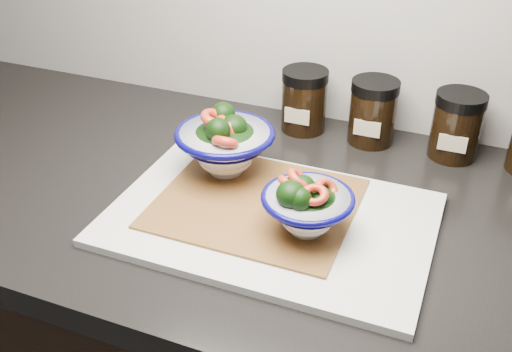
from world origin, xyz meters
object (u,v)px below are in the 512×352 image
at_px(spice_jar_a, 304,100).
at_px(spice_jar_b, 373,112).
at_px(spice_jar_c, 457,126).
at_px(bowl_left, 225,144).
at_px(cutting_board, 270,219).
at_px(bowl_right, 306,206).

relative_size(spice_jar_a, spice_jar_b, 1.00).
bearing_deg(spice_jar_c, spice_jar_a, 180.00).
bearing_deg(bowl_left, spice_jar_a, 74.27).
height_order(cutting_board, bowl_left, bowl_left).
distance_m(bowl_right, spice_jar_c, 0.35).
relative_size(cutting_board, spice_jar_b, 3.98).
distance_m(cutting_board, spice_jar_a, 0.30).
height_order(bowl_right, spice_jar_c, same).
bearing_deg(spice_jar_a, spice_jar_b, 0.00).
distance_m(cutting_board, spice_jar_b, 0.31).
bearing_deg(spice_jar_a, bowl_left, -105.73).
xyz_separation_m(bowl_left, spice_jar_b, (0.18, 0.21, -0.01)).
distance_m(bowl_right, spice_jar_a, 0.33).
height_order(bowl_right, spice_jar_b, same).
bearing_deg(bowl_right, cutting_board, 161.48).
bearing_deg(spice_jar_c, bowl_left, -146.85).
xyz_separation_m(spice_jar_b, spice_jar_c, (0.14, 0.00, 0.00)).
bearing_deg(spice_jar_b, spice_jar_a, 180.00).
bearing_deg(cutting_board, bowl_left, 142.22).
xyz_separation_m(bowl_left, bowl_right, (0.16, -0.10, -0.01)).
distance_m(bowl_left, spice_jar_a, 0.22).
bearing_deg(spice_jar_c, spice_jar_b, 180.00).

